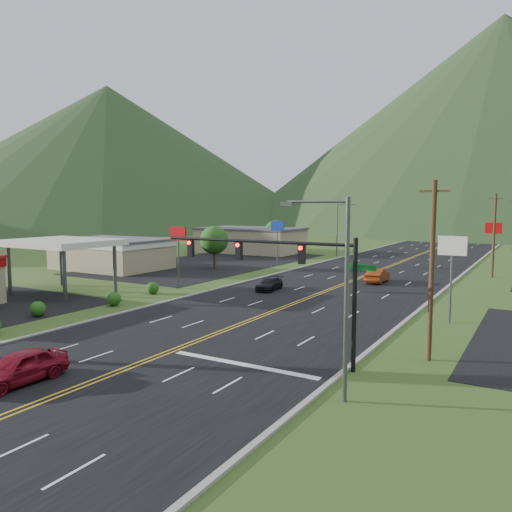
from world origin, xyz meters
The scene contains 20 objects.
curb_east centered at (10.15, 0.00, 0.00)m, with size 0.30×460.00×0.14m, color gray.
traffic_signal centered at (6.48, 14.00, 5.33)m, with size 13.10×0.43×7.00m.
streetlight_east centered at (11.18, 10.00, 5.18)m, with size 3.28×0.25×9.00m.
streetlight_west centered at (-11.68, 70.00, 5.18)m, with size 3.28×0.25×9.00m.
gas_canopy centered at (-22.00, 22.00, 4.87)m, with size 10.00×8.00×5.30m.
building_west_mid centered at (-32.00, 38.00, 2.27)m, with size 14.40×10.40×4.10m.
building_west_far centered at (-28.00, 68.00, 2.26)m, with size 18.40×11.40×4.50m.
pole_sign_west_a centered at (-14.00, 30.00, 5.05)m, with size 2.00×0.18×6.40m.
pole_sign_west_b centered at (-14.00, 52.00, 5.05)m, with size 2.00×0.18×6.40m.
pole_sign_east_a centered at (13.00, 28.00, 5.05)m, with size 2.00×0.18×6.40m.
pole_sign_east_b centered at (13.00, 60.00, 5.05)m, with size 2.00×0.18×6.40m.
tree_west_a centered at (-20.00, 45.00, 3.89)m, with size 3.84×3.84×5.82m.
tree_west_b centered at (-25.00, 72.00, 3.89)m, with size 3.84×3.84×5.82m.
utility_pole_a centered at (13.50, 18.00, 5.13)m, with size 1.60×0.28×10.00m.
utility_pole_b centered at (13.50, 55.00, 5.13)m, with size 1.60×0.28×10.00m.
mountain_n centered at (0.00, 220.00, 42.50)m, with size 220.00×220.00×85.00m, color #1F3618.
mountain_nw centered at (-148.49, 148.49, 30.00)m, with size 190.00×190.00×60.00m, color #1F3618.
car_red_near centered at (-2.86, 4.15, 0.79)m, with size 1.87×4.65×1.59m, color maroon.
car_dark_mid centered at (-5.19, 33.59, 0.61)m, with size 1.72×4.23×1.23m, color black.
car_red_far centered at (2.82, 44.03, 0.79)m, with size 1.68×4.81×1.59m, color maroon.
Camera 1 is at (18.83, -10.34, 8.66)m, focal length 35.00 mm.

